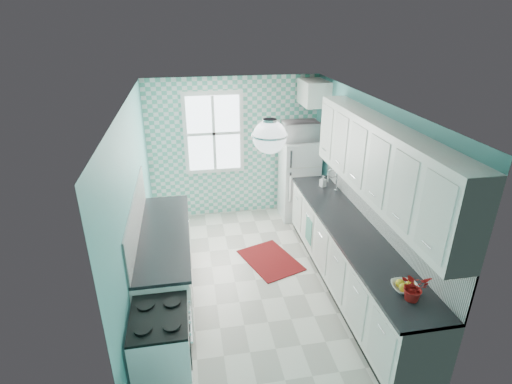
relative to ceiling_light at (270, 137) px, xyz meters
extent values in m
cube|color=silver|center=(0.00, 0.80, -2.33)|extent=(3.00, 4.40, 0.02)
cube|color=white|center=(0.00, 0.80, 0.19)|extent=(3.00, 4.40, 0.02)
cube|color=#58AEAB|center=(0.00, 3.01, -1.07)|extent=(3.00, 0.02, 2.50)
cube|color=#58AEAB|center=(0.00, -1.41, -1.07)|extent=(3.00, 0.02, 2.50)
cube|color=#58AEAB|center=(-1.51, 0.80, -1.07)|extent=(0.02, 4.40, 2.50)
cube|color=#58AEAB|center=(1.51, 0.80, -1.07)|extent=(0.02, 4.40, 2.50)
cube|color=#59B89E|center=(0.00, 2.99, -1.07)|extent=(3.00, 0.01, 2.50)
cube|color=white|center=(-0.35, 2.96, -0.77)|extent=(1.04, 0.05, 1.44)
cube|color=white|center=(-0.35, 2.95, -0.77)|extent=(0.90, 0.02, 1.30)
cube|color=white|center=(1.49, 0.40, -1.13)|extent=(0.02, 3.60, 0.51)
cube|color=white|center=(-1.49, 0.73, -1.13)|extent=(0.02, 2.15, 0.51)
cube|color=white|center=(1.33, 0.20, -0.42)|extent=(0.33, 3.20, 0.90)
cube|color=white|center=(1.30, 2.63, -0.07)|extent=(0.40, 0.74, 0.40)
cylinder|color=silver|center=(0.00, 0.00, 0.16)|extent=(0.14, 0.14, 0.04)
cylinder|color=silver|center=(0.00, 0.00, 0.09)|extent=(0.02, 0.02, 0.12)
sphere|color=white|center=(0.00, 0.00, 0.00)|extent=(0.34, 0.34, 0.34)
cube|color=white|center=(1.20, 0.40, -1.87)|extent=(0.60, 3.60, 0.90)
cube|color=black|center=(1.19, 0.40, -1.40)|extent=(0.63, 3.60, 0.04)
cube|color=white|center=(-1.20, 0.73, -1.87)|extent=(0.60, 2.15, 0.90)
cube|color=black|center=(-1.19, 0.73, -1.40)|extent=(0.63, 2.15, 0.04)
cube|color=silver|center=(1.11, 2.62, -1.60)|extent=(0.63, 0.60, 1.45)
cube|color=silver|center=(1.11, 2.32, -1.27)|extent=(0.62, 0.01, 0.02)
cube|color=silver|center=(0.86, 2.30, -1.09)|extent=(0.03, 0.03, 0.30)
cube|color=silver|center=(0.86, 2.30, -1.60)|extent=(0.03, 0.03, 0.54)
cube|color=white|center=(-1.20, -0.70, -1.90)|extent=(0.54, 0.69, 0.81)
cube|color=black|center=(-1.20, -0.70, -1.50)|extent=(0.54, 0.69, 0.03)
cube|color=black|center=(-0.92, -0.70, -1.85)|extent=(0.01, 0.45, 0.27)
cube|color=silver|center=(1.20, 1.49, -1.40)|extent=(0.45, 0.38, 0.12)
cylinder|color=silver|center=(1.36, 1.49, -1.20)|extent=(0.02, 0.02, 0.30)
torus|color=silver|center=(1.30, 1.49, -1.01)|extent=(0.16, 0.02, 0.16)
cube|color=maroon|center=(0.31, 1.24, -2.32)|extent=(0.95, 1.13, 0.02)
cube|color=#6AB4A2|center=(0.89, 1.23, -1.84)|extent=(0.04, 0.27, 0.40)
imported|color=white|center=(1.20, -0.87, -1.35)|extent=(0.30, 0.30, 0.06)
imported|color=#A21B1E|center=(1.20, -1.01, -1.24)|extent=(0.28, 0.26, 0.29)
imported|color=#8BACB8|center=(1.25, 1.76, -1.29)|extent=(0.11, 0.11, 0.18)
imported|color=white|center=(1.11, 2.62, -0.71)|extent=(0.61, 0.43, 0.33)
camera|label=1|loc=(-0.81, -3.76, 1.12)|focal=28.00mm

